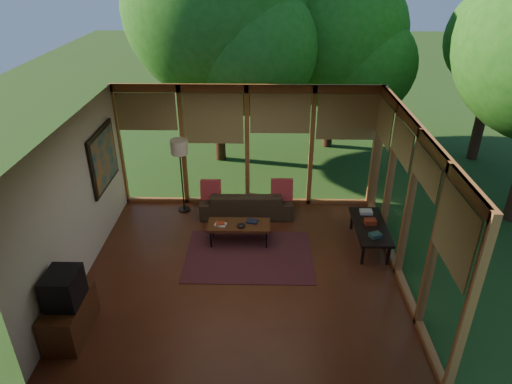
{
  "coord_description": "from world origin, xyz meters",
  "views": [
    {
      "loc": [
        0.37,
        -6.56,
        5.05
      ],
      "look_at": [
        0.23,
        0.7,
        1.22
      ],
      "focal_mm": 32.0,
      "sensor_mm": 36.0,
      "label": 1
    }
  ],
  "objects_px": {
    "media_cabinet": "(70,317)",
    "coffee_table": "(239,226)",
    "sofa": "(247,202)",
    "floor_lamp": "(179,151)",
    "side_console": "(370,227)",
    "television": "(64,288)"
  },
  "relations": [
    {
      "from": "side_console",
      "to": "television",
      "type": "bearing_deg",
      "value": -153.72
    },
    {
      "from": "sofa",
      "to": "side_console",
      "type": "bearing_deg",
      "value": 152.73
    },
    {
      "from": "media_cabinet",
      "to": "floor_lamp",
      "type": "relative_size",
      "value": 0.61
    },
    {
      "from": "sofa",
      "to": "floor_lamp",
      "type": "bearing_deg",
      "value": -6.34
    },
    {
      "from": "media_cabinet",
      "to": "coffee_table",
      "type": "height_order",
      "value": "media_cabinet"
    },
    {
      "from": "sofa",
      "to": "television",
      "type": "relative_size",
      "value": 3.58
    },
    {
      "from": "media_cabinet",
      "to": "coffee_table",
      "type": "bearing_deg",
      "value": 45.87
    },
    {
      "from": "side_console",
      "to": "sofa",
      "type": "bearing_deg",
      "value": 154.11
    },
    {
      "from": "floor_lamp",
      "to": "sofa",
      "type": "bearing_deg",
      "value": -4.96
    },
    {
      "from": "coffee_table",
      "to": "side_console",
      "type": "relative_size",
      "value": 0.86
    },
    {
      "from": "media_cabinet",
      "to": "floor_lamp",
      "type": "xyz_separation_m",
      "value": [
        1.08,
        3.68,
        1.11
      ]
    },
    {
      "from": "television",
      "to": "side_console",
      "type": "distance_m",
      "value": 5.43
    },
    {
      "from": "coffee_table",
      "to": "sofa",
      "type": "bearing_deg",
      "value": 84.84
    },
    {
      "from": "television",
      "to": "floor_lamp",
      "type": "xyz_separation_m",
      "value": [
        1.06,
        3.68,
        0.56
      ]
    },
    {
      "from": "media_cabinet",
      "to": "floor_lamp",
      "type": "bearing_deg",
      "value": 73.58
    },
    {
      "from": "sofa",
      "to": "floor_lamp",
      "type": "distance_m",
      "value": 1.78
    },
    {
      "from": "sofa",
      "to": "coffee_table",
      "type": "relative_size",
      "value": 1.64
    },
    {
      "from": "television",
      "to": "sofa",
      "type": "bearing_deg",
      "value": 55.54
    },
    {
      "from": "floor_lamp",
      "to": "side_console",
      "type": "xyz_separation_m",
      "value": [
        3.79,
        -1.29,
        -1.0
      ]
    },
    {
      "from": "television",
      "to": "floor_lamp",
      "type": "relative_size",
      "value": 0.33
    },
    {
      "from": "media_cabinet",
      "to": "side_console",
      "type": "height_order",
      "value": "media_cabinet"
    },
    {
      "from": "coffee_table",
      "to": "television",
      "type": "bearing_deg",
      "value": -133.89
    }
  ]
}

